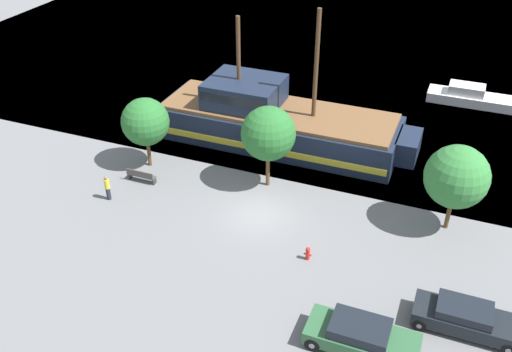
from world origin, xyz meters
name	(u,v)px	position (x,y,z in m)	size (l,w,h in m)	color
ground_plane	(259,214)	(0.00, 0.00, 0.00)	(160.00, 160.00, 0.00)	slate
water_surface	(394,9)	(0.00, 44.00, 0.00)	(80.00, 80.00, 0.00)	teal
pirate_ship	(275,121)	(-2.13, 8.53, 1.56)	(17.91, 5.41, 9.71)	#192338
moored_boat_dockside	(470,97)	(10.22, 20.13, 0.56)	(6.80, 2.05, 1.51)	silver
parked_car_curb_front	(465,318)	(11.75, -4.69, 0.68)	(4.59, 1.82, 1.35)	black
parked_car_curb_mid	(361,336)	(7.69, -7.49, 0.71)	(4.84, 2.00, 1.40)	#2D5B38
fire_hydrant	(308,253)	(3.82, -2.74, 0.41)	(0.42, 0.25, 0.76)	red
bench_promenade_east	(141,176)	(-8.12, 0.46, 0.44)	(1.88, 0.45, 0.85)	#4C4742
pedestrian_walking_near	(108,188)	(-8.92, -1.92, 0.81)	(0.32, 0.32, 1.61)	#232838
tree_row_east	(145,122)	(-8.65, 2.43, 3.18)	(3.05, 3.05, 4.72)	brown
tree_row_mideast	(268,134)	(-0.60, 3.08, 3.62)	(3.29, 3.29, 5.28)	brown
tree_row_midwest	(457,177)	(10.23, 2.74, 3.35)	(3.46, 3.46, 5.08)	brown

